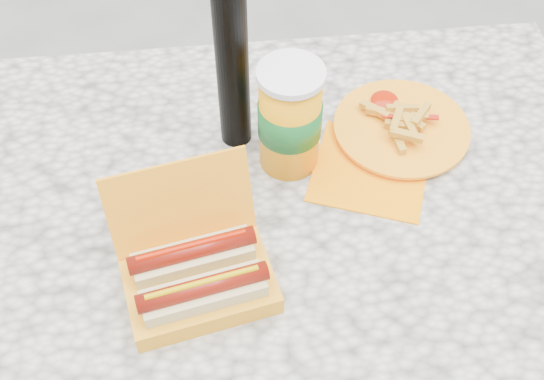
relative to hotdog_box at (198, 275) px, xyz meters
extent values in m
cube|color=beige|center=(0.07, 0.12, -0.06)|extent=(1.20, 0.80, 0.05)
cylinder|color=black|center=(-0.43, 0.42, -0.44)|extent=(0.07, 0.07, 0.70)
cylinder|color=black|center=(0.57, 0.42, -0.44)|extent=(0.07, 0.07, 0.70)
cube|color=orange|center=(0.00, -0.01, -0.02)|extent=(0.22, 0.17, 0.03)
cube|color=orange|center=(-0.02, 0.08, 0.06)|extent=(0.20, 0.09, 0.12)
cube|color=tan|center=(0.01, -0.04, 0.00)|extent=(0.17, 0.08, 0.04)
cylinder|color=maroon|center=(0.01, -0.04, 0.03)|extent=(0.18, 0.06, 0.03)
cylinder|color=#C29800|center=(0.01, -0.04, 0.04)|extent=(0.15, 0.04, 0.01)
cube|color=tan|center=(0.00, 0.02, 0.00)|extent=(0.17, 0.08, 0.04)
cylinder|color=maroon|center=(0.00, 0.02, 0.03)|extent=(0.18, 0.06, 0.03)
cylinder|color=#A91501|center=(0.00, 0.02, 0.04)|extent=(0.15, 0.04, 0.01)
cube|color=orange|center=(0.28, 0.19, -0.03)|extent=(0.23, 0.23, 0.00)
cylinder|color=orange|center=(0.35, 0.26, -0.03)|extent=(0.22, 0.22, 0.01)
cylinder|color=orange|center=(0.35, 0.26, -0.02)|extent=(0.23, 0.23, 0.01)
cube|color=gold|center=(0.32, 0.29, -0.01)|extent=(0.05, 0.03, 0.01)
cube|color=gold|center=(0.35, 0.28, 0.00)|extent=(0.06, 0.02, 0.01)
cube|color=gold|center=(0.36, 0.28, -0.01)|extent=(0.05, 0.05, 0.01)
cube|color=gold|center=(0.35, 0.27, -0.01)|extent=(0.02, 0.06, 0.01)
cube|color=gold|center=(0.37, 0.27, 0.00)|extent=(0.04, 0.05, 0.01)
cube|color=gold|center=(0.35, 0.24, 0.00)|extent=(0.02, 0.06, 0.01)
cube|color=gold|center=(0.36, 0.27, -0.01)|extent=(0.04, 0.05, 0.01)
cube|color=gold|center=(0.33, 0.26, 0.00)|extent=(0.03, 0.05, 0.01)
cube|color=gold|center=(0.34, 0.22, 0.00)|extent=(0.05, 0.03, 0.01)
cube|color=gold|center=(0.36, 0.27, 0.00)|extent=(0.05, 0.02, 0.01)
cube|color=gold|center=(0.34, 0.26, -0.01)|extent=(0.05, 0.03, 0.01)
cube|color=gold|center=(0.30, 0.29, -0.01)|extent=(0.05, 0.05, 0.01)
cube|color=gold|center=(0.33, 0.23, -0.01)|extent=(0.02, 0.05, 0.01)
ellipsoid|color=#A91501|center=(0.33, 0.32, -0.01)|extent=(0.05, 0.05, 0.01)
cube|color=#AF1A10|center=(0.36, 0.27, -0.01)|extent=(0.09, 0.02, 0.00)
cylinder|color=#FF9C09|center=(0.15, 0.22, 0.05)|extent=(0.09, 0.09, 0.18)
cylinder|color=#125B21|center=(0.15, 0.22, 0.06)|extent=(0.10, 0.10, 0.06)
cylinder|color=white|center=(0.15, 0.22, 0.15)|extent=(0.10, 0.10, 0.01)
camera|label=1|loc=(0.05, -0.49, 0.79)|focal=45.00mm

